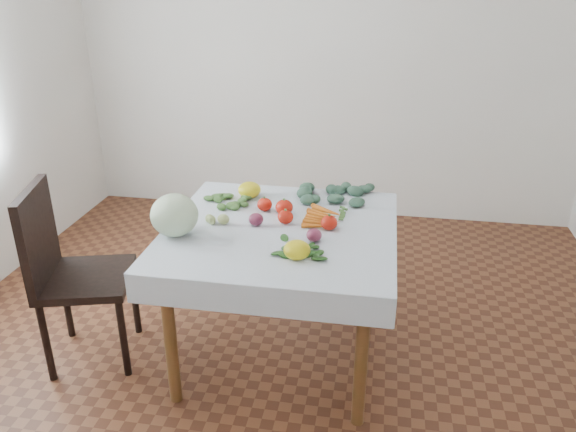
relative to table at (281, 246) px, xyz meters
name	(u,v)px	position (x,y,z in m)	size (l,w,h in m)	color
ground	(281,353)	(0.00, 0.00, -0.65)	(4.00, 4.00, 0.00)	brown
back_wall	(328,50)	(0.00, 2.00, 0.70)	(4.00, 0.04, 2.70)	white
table	(281,246)	(0.00, 0.00, 0.00)	(1.00, 1.00, 0.75)	brown
tablecloth	(281,228)	(0.00, 0.00, 0.10)	(1.12, 1.12, 0.01)	white
chair	(66,265)	(-1.07, -0.20, -0.10)	(0.54, 0.54, 0.97)	black
cabbage	(174,215)	(-0.48, -0.16, 0.20)	(0.23, 0.23, 0.20)	#B1C7A7
tomato_a	(285,217)	(0.01, 0.05, 0.14)	(0.08, 0.08, 0.07)	red
tomato_b	(284,207)	(-0.01, 0.16, 0.14)	(0.09, 0.09, 0.08)	red
tomato_c	(265,204)	(-0.12, 0.19, 0.14)	(0.08, 0.08, 0.07)	red
tomato_d	(329,223)	(0.24, 0.02, 0.14)	(0.08, 0.08, 0.07)	red
heirloom_back	(249,190)	(-0.24, 0.36, 0.15)	(0.13, 0.13, 0.09)	yellow
heirloom_front	(297,250)	(0.13, -0.30, 0.14)	(0.12, 0.12, 0.08)	yellow
onion_a	(256,219)	(-0.13, 0.01, 0.13)	(0.07, 0.07, 0.06)	#5D1A38
onion_b	(314,235)	(0.18, -0.12, 0.13)	(0.07, 0.07, 0.06)	#5D1A38
tomatillo_cluster	(214,222)	(-0.33, -0.04, 0.12)	(0.11, 0.10, 0.04)	#CDD97D
carrot_bunch	(325,218)	(0.21, 0.13, 0.12)	(0.19, 0.29, 0.03)	orange
kale_bunch	(338,194)	(0.24, 0.44, 0.13)	(0.32, 0.32, 0.05)	#3D6350
basil_bunch	(305,248)	(0.15, -0.21, 0.11)	(0.27, 0.19, 0.01)	#234C17
dill_bunch	(228,201)	(-0.34, 0.26, 0.12)	(0.29, 0.22, 0.03)	#4F7837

